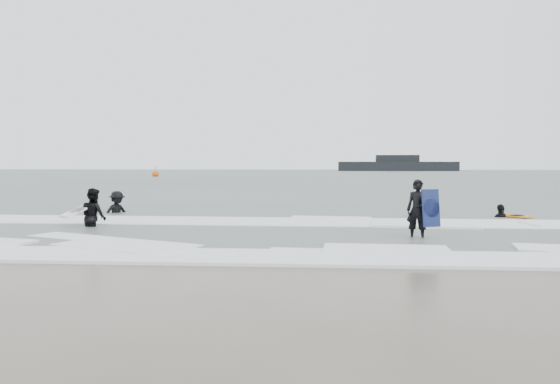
# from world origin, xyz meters

# --- Properties ---
(ground) EXTENTS (320.00, 320.00, 0.00)m
(ground) POSITION_xyz_m (0.00, 0.00, 0.00)
(ground) COLOR brown
(ground) RESTS_ON ground
(sea) EXTENTS (320.00, 320.00, 0.00)m
(sea) POSITION_xyz_m (0.00, 80.00, 0.06)
(sea) COLOR #47544C
(sea) RESTS_ON ground
(surfer_centre) EXTENTS (0.67, 0.53, 1.59)m
(surfer_centre) POSITION_xyz_m (3.82, 2.61, 0.00)
(surfer_centre) COLOR black
(surfer_centre) RESTS_ON ground
(surfer_wading) EXTENTS (1.10, 1.08, 1.78)m
(surfer_wading) POSITION_xyz_m (-5.72, 4.37, 0.00)
(surfer_wading) COLOR black
(surfer_wading) RESTS_ON ground
(surfer_breaker) EXTENTS (1.24, 1.28, 1.76)m
(surfer_breaker) POSITION_xyz_m (-6.76, 8.78, 0.00)
(surfer_breaker) COLOR black
(surfer_breaker) RESTS_ON ground
(surfer_right_near) EXTENTS (1.06, 0.69, 1.67)m
(surfer_right_near) POSITION_xyz_m (7.68, 8.43, 0.00)
(surfer_right_near) COLOR black
(surfer_right_near) RESTS_ON ground
(surfer_right_far) EXTENTS (1.00, 0.90, 1.72)m
(surfer_right_far) POSITION_xyz_m (4.78, 8.39, 0.00)
(surfer_right_far) COLOR black
(surfer_right_far) RESTS_ON ground
(surf_foam) EXTENTS (30.03, 9.06, 0.09)m
(surf_foam) POSITION_xyz_m (0.00, 3.70, 0.04)
(surf_foam) COLOR white
(surf_foam) RESTS_ON ground
(bodyboards) EXTENTS (15.28, 6.67, 1.25)m
(bodyboards) POSITION_xyz_m (2.03, 4.94, 0.50)
(bodyboards) COLOR #0F1847
(bodyboards) RESTS_ON ground
(buoy) EXTENTS (1.00, 1.00, 1.65)m
(buoy) POSITION_xyz_m (-24.33, 66.93, 0.42)
(buoy) COLOR #D64C09
(buoy) RESTS_ON ground
(vessel_horizon) EXTENTS (30.39, 5.43, 4.12)m
(vessel_horizon) POSITION_xyz_m (18.67, 131.82, 1.53)
(vessel_horizon) COLOR black
(vessel_horizon) RESTS_ON ground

